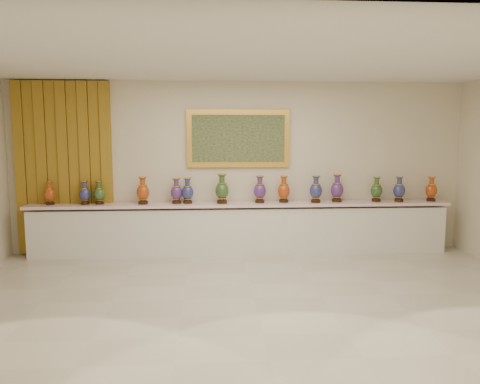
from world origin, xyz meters
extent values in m
plane|color=beige|center=(0.00, 0.00, 0.00)|extent=(8.00, 8.00, 0.00)
plane|color=beige|center=(0.00, 2.50, 1.50)|extent=(8.00, 0.00, 8.00)
plane|color=white|center=(0.00, 0.00, 3.00)|extent=(8.00, 8.00, 0.00)
cube|color=#A78B23|center=(-3.03, 2.44, 1.50)|extent=(1.64, 0.14, 2.95)
cube|color=gold|center=(-0.03, 2.46, 2.01)|extent=(1.80, 0.06, 1.00)
cube|color=#18311A|center=(-0.03, 2.42, 2.01)|extent=(1.62, 0.02, 0.82)
cube|color=white|center=(0.00, 2.27, 0.41)|extent=(7.20, 0.42, 0.81)
cube|color=#FAD2D8|center=(0.00, 2.25, 0.88)|extent=(7.28, 0.48, 0.05)
cylinder|color=black|center=(-3.24, 2.27, 0.92)|extent=(0.14, 0.14, 0.04)
cone|color=gold|center=(-3.24, 2.27, 0.96)|extent=(0.12, 0.12, 0.03)
ellipsoid|color=#8A0E03|center=(-3.24, 2.27, 1.07)|extent=(0.24, 0.24, 0.23)
cylinder|color=gold|center=(-3.24, 2.27, 1.17)|extent=(0.13, 0.13, 0.01)
cylinder|color=#8A0E03|center=(-3.24, 2.27, 1.22)|extent=(0.07, 0.07, 0.08)
cone|color=#8A0E03|center=(-3.24, 2.27, 1.28)|extent=(0.13, 0.13, 0.03)
cylinder|color=gold|center=(-3.24, 2.27, 1.30)|extent=(0.13, 0.13, 0.01)
cylinder|color=black|center=(-2.65, 2.26, 0.92)|extent=(0.14, 0.14, 0.04)
cone|color=gold|center=(-2.65, 2.26, 0.96)|extent=(0.12, 0.12, 0.03)
ellipsoid|color=#0D1046|center=(-2.65, 2.26, 1.08)|extent=(0.22, 0.22, 0.23)
cylinder|color=gold|center=(-2.65, 2.26, 1.17)|extent=(0.13, 0.13, 0.01)
cylinder|color=#0D1046|center=(-2.65, 2.26, 1.23)|extent=(0.07, 0.07, 0.08)
cone|color=#0D1046|center=(-2.65, 2.26, 1.28)|extent=(0.13, 0.13, 0.03)
cylinder|color=gold|center=(-2.65, 2.26, 1.30)|extent=(0.13, 0.13, 0.01)
cylinder|color=black|center=(-2.41, 2.26, 0.92)|extent=(0.14, 0.14, 0.04)
cone|color=gold|center=(-2.41, 2.26, 0.96)|extent=(0.12, 0.12, 0.03)
ellipsoid|color=black|center=(-2.41, 2.26, 1.08)|extent=(0.21, 0.21, 0.23)
cylinder|color=gold|center=(-2.41, 2.26, 1.18)|extent=(0.13, 0.13, 0.01)
cylinder|color=black|center=(-2.41, 2.26, 1.23)|extent=(0.07, 0.07, 0.08)
cone|color=black|center=(-2.41, 2.26, 1.28)|extent=(0.13, 0.13, 0.03)
cylinder|color=gold|center=(-2.41, 2.26, 1.30)|extent=(0.13, 0.13, 0.01)
cylinder|color=black|center=(-1.68, 2.24, 0.92)|extent=(0.17, 0.17, 0.05)
cone|color=gold|center=(-1.68, 2.24, 0.97)|extent=(0.14, 0.14, 0.03)
ellipsoid|color=#8A0E03|center=(-1.68, 2.24, 1.10)|extent=(0.26, 0.26, 0.27)
cylinder|color=gold|center=(-1.68, 2.24, 1.22)|extent=(0.15, 0.15, 0.01)
cylinder|color=#8A0E03|center=(-1.68, 2.24, 1.28)|extent=(0.09, 0.09, 0.10)
cone|color=#8A0E03|center=(-1.68, 2.24, 1.35)|extent=(0.15, 0.15, 0.04)
cylinder|color=gold|center=(-1.68, 2.24, 1.36)|extent=(0.15, 0.15, 0.01)
cylinder|color=black|center=(-1.11, 2.27, 0.92)|extent=(0.15, 0.15, 0.04)
cone|color=gold|center=(-1.11, 2.27, 0.97)|extent=(0.14, 0.14, 0.03)
ellipsoid|color=#290F51|center=(-1.11, 2.27, 1.09)|extent=(0.25, 0.25, 0.25)
cylinder|color=gold|center=(-1.11, 2.27, 1.20)|extent=(0.14, 0.14, 0.01)
cylinder|color=#290F51|center=(-1.11, 2.27, 1.25)|extent=(0.08, 0.08, 0.09)
cone|color=#290F51|center=(-1.11, 2.27, 1.32)|extent=(0.14, 0.14, 0.03)
cylinder|color=gold|center=(-1.11, 2.27, 1.33)|extent=(0.14, 0.14, 0.01)
cylinder|color=black|center=(-0.92, 2.26, 0.92)|extent=(0.16, 0.16, 0.04)
cone|color=gold|center=(-0.92, 2.26, 0.97)|extent=(0.14, 0.14, 0.03)
ellipsoid|color=#0D1046|center=(-0.92, 2.26, 1.09)|extent=(0.23, 0.23, 0.26)
cylinder|color=gold|center=(-0.92, 2.26, 1.20)|extent=(0.14, 0.14, 0.01)
cylinder|color=#0D1046|center=(-0.92, 2.26, 1.26)|extent=(0.08, 0.08, 0.09)
cone|color=#0D1046|center=(-0.92, 2.26, 1.32)|extent=(0.14, 0.14, 0.03)
cylinder|color=gold|center=(-0.92, 2.26, 1.34)|extent=(0.14, 0.14, 0.01)
cylinder|color=black|center=(-0.33, 2.23, 0.93)|extent=(0.18, 0.18, 0.05)
cone|color=gold|center=(-0.33, 2.23, 0.98)|extent=(0.16, 0.16, 0.03)
ellipsoid|color=black|center=(-0.33, 2.23, 1.12)|extent=(0.28, 0.28, 0.29)
cylinder|color=gold|center=(-0.33, 2.23, 1.25)|extent=(0.16, 0.16, 0.01)
cylinder|color=black|center=(-0.33, 2.23, 1.31)|extent=(0.09, 0.09, 0.11)
cone|color=black|center=(-0.33, 2.23, 1.38)|extent=(0.16, 0.16, 0.04)
cylinder|color=gold|center=(-0.33, 2.23, 1.40)|extent=(0.17, 0.17, 0.01)
cylinder|color=black|center=(0.33, 2.26, 0.92)|extent=(0.17, 0.17, 0.05)
cone|color=gold|center=(0.33, 2.26, 0.97)|extent=(0.15, 0.15, 0.03)
ellipsoid|color=#290F51|center=(0.33, 2.26, 1.11)|extent=(0.27, 0.27, 0.27)
cylinder|color=gold|center=(0.33, 2.26, 1.22)|extent=(0.15, 0.15, 0.01)
cylinder|color=#290F51|center=(0.33, 2.26, 1.28)|extent=(0.09, 0.09, 0.10)
cone|color=#290F51|center=(0.33, 2.26, 1.35)|extent=(0.15, 0.15, 0.04)
cylinder|color=gold|center=(0.33, 2.26, 1.37)|extent=(0.15, 0.15, 0.01)
cylinder|color=black|center=(0.75, 2.28, 0.92)|extent=(0.16, 0.16, 0.05)
cone|color=gold|center=(0.75, 2.28, 0.97)|extent=(0.14, 0.14, 0.03)
ellipsoid|color=#8A0E03|center=(0.75, 2.28, 1.10)|extent=(0.25, 0.25, 0.27)
cylinder|color=gold|center=(0.75, 2.28, 1.22)|extent=(0.15, 0.15, 0.01)
cylinder|color=#8A0E03|center=(0.75, 2.28, 1.27)|extent=(0.09, 0.09, 0.10)
cone|color=#8A0E03|center=(0.75, 2.28, 1.34)|extent=(0.15, 0.15, 0.04)
cylinder|color=gold|center=(0.75, 2.28, 1.36)|extent=(0.15, 0.15, 0.01)
cylinder|color=black|center=(1.31, 2.21, 0.92)|extent=(0.17, 0.17, 0.05)
cone|color=gold|center=(1.31, 2.21, 0.97)|extent=(0.15, 0.15, 0.03)
ellipsoid|color=#0D1046|center=(1.31, 2.21, 1.11)|extent=(0.29, 0.29, 0.27)
cylinder|color=gold|center=(1.31, 2.21, 1.22)|extent=(0.15, 0.15, 0.01)
cylinder|color=#0D1046|center=(1.31, 2.21, 1.28)|extent=(0.09, 0.09, 0.10)
cone|color=#0D1046|center=(1.31, 2.21, 1.35)|extent=(0.15, 0.15, 0.04)
cylinder|color=gold|center=(1.31, 2.21, 1.37)|extent=(0.15, 0.15, 0.01)
cylinder|color=black|center=(1.70, 2.28, 0.92)|extent=(0.17, 0.17, 0.05)
cone|color=gold|center=(1.70, 2.28, 0.98)|extent=(0.15, 0.15, 0.03)
ellipsoid|color=#290F51|center=(1.70, 2.28, 1.11)|extent=(0.28, 0.28, 0.28)
cylinder|color=gold|center=(1.70, 2.28, 1.23)|extent=(0.15, 0.15, 0.01)
cylinder|color=#290F51|center=(1.70, 2.28, 1.29)|extent=(0.09, 0.09, 0.10)
cone|color=#290F51|center=(1.70, 2.28, 1.36)|extent=(0.15, 0.15, 0.04)
cylinder|color=gold|center=(1.70, 2.28, 1.38)|extent=(0.16, 0.16, 0.01)
cylinder|color=black|center=(2.40, 2.26, 0.92)|extent=(0.16, 0.16, 0.04)
cone|color=gold|center=(2.40, 2.26, 0.97)|extent=(0.14, 0.14, 0.03)
ellipsoid|color=black|center=(2.40, 2.26, 1.09)|extent=(0.22, 0.22, 0.26)
cylinder|color=gold|center=(2.40, 2.26, 1.20)|extent=(0.14, 0.14, 0.01)
cylinder|color=black|center=(2.40, 2.26, 1.26)|extent=(0.08, 0.08, 0.09)
cone|color=black|center=(2.40, 2.26, 1.32)|extent=(0.14, 0.14, 0.03)
cylinder|color=gold|center=(2.40, 2.26, 1.34)|extent=(0.14, 0.14, 0.01)
cylinder|color=black|center=(2.80, 2.22, 0.92)|extent=(0.16, 0.16, 0.04)
cone|color=gold|center=(2.80, 2.22, 0.97)|extent=(0.14, 0.14, 0.03)
ellipsoid|color=#0D1046|center=(2.80, 2.22, 1.10)|extent=(0.27, 0.27, 0.26)
cylinder|color=gold|center=(2.80, 2.22, 1.21)|extent=(0.14, 0.14, 0.01)
cylinder|color=#0D1046|center=(2.80, 2.22, 1.26)|extent=(0.08, 0.08, 0.09)
cone|color=#0D1046|center=(2.80, 2.22, 1.33)|extent=(0.14, 0.14, 0.03)
cylinder|color=gold|center=(2.80, 2.22, 1.34)|extent=(0.15, 0.15, 0.01)
cylinder|color=black|center=(3.40, 2.25, 0.92)|extent=(0.15, 0.15, 0.04)
cone|color=gold|center=(3.40, 2.25, 0.97)|extent=(0.14, 0.14, 0.03)
ellipsoid|color=#8A0E03|center=(3.40, 2.25, 1.09)|extent=(0.26, 0.26, 0.25)
cylinder|color=gold|center=(3.40, 2.25, 1.20)|extent=(0.14, 0.14, 0.01)
cylinder|color=#8A0E03|center=(3.40, 2.25, 1.25)|extent=(0.08, 0.08, 0.09)
cone|color=#8A0E03|center=(3.40, 2.25, 1.32)|extent=(0.14, 0.14, 0.03)
cylinder|color=gold|center=(3.40, 2.25, 1.33)|extent=(0.14, 0.14, 0.01)
cube|color=white|center=(-1.87, 2.13, 0.90)|extent=(0.10, 0.06, 0.00)
camera|label=1|loc=(-0.56, -5.75, 2.11)|focal=35.00mm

